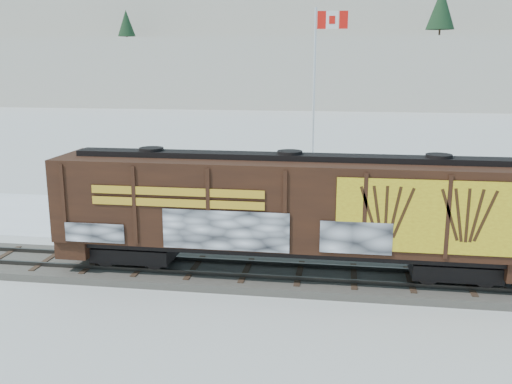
% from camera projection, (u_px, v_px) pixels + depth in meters
% --- Properties ---
extents(ground, '(500.00, 500.00, 0.00)m').
position_uv_depth(ground, '(195.00, 274.00, 21.82)').
color(ground, white).
rests_on(ground, ground).
extents(rail_track, '(50.00, 3.40, 0.43)m').
position_uv_depth(rail_track, '(195.00, 271.00, 21.79)').
color(rail_track, '#59544C').
rests_on(rail_track, ground).
extents(parking_strip, '(40.00, 8.00, 0.03)m').
position_uv_depth(parking_strip, '(232.00, 221.00, 29.04)').
color(parking_strip, white).
rests_on(parking_strip, ground).
extents(hillside, '(360.00, 110.00, 93.00)m').
position_uv_depth(hillside, '(326.00, 37.00, 153.32)').
color(hillside, white).
rests_on(hillside, ground).
extents(hopper_railcar, '(17.06, 3.06, 4.33)m').
position_uv_depth(hopper_railcar, '(289.00, 206.00, 20.65)').
color(hopper_railcar, black).
rests_on(hopper_railcar, rail_track).
extents(flagpole, '(2.30, 0.90, 11.00)m').
position_uv_depth(flagpole, '(315.00, 129.00, 34.20)').
color(flagpole, silver).
rests_on(flagpole, ground).
extents(car_silver, '(4.27, 1.77, 1.45)m').
position_uv_depth(car_silver, '(193.00, 203.00, 29.81)').
color(car_silver, silver).
rests_on(car_silver, parking_strip).
extents(car_white, '(5.35, 2.48, 1.70)m').
position_uv_depth(car_white, '(303.00, 210.00, 27.84)').
color(car_white, white).
rests_on(car_white, parking_strip).
extents(car_dark, '(4.90, 3.37, 1.32)m').
position_uv_depth(car_dark, '(339.00, 215.00, 27.66)').
color(car_dark, black).
rests_on(car_dark, parking_strip).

